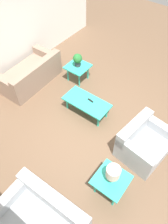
{
  "coord_description": "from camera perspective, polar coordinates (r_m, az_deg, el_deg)",
  "views": [
    {
      "loc": [
        -1.61,
        2.63,
        4.18
      ],
      "look_at": [
        0.23,
        0.19,
        0.55
      ],
      "focal_mm": 35.0,
      "sensor_mm": 36.0,
      "label": 1
    }
  ],
  "objects": [
    {
      "name": "ground_plane",
      "position": [
        5.19,
        3.3,
        -3.77
      ],
      "size": [
        14.0,
        14.0,
        0.0
      ],
      "primitive_type": "plane",
      "color": "brown"
    },
    {
      "name": "sofa",
      "position": [
        6.22,
        -13.79,
        9.5
      ],
      "size": [
        0.95,
        1.74,
        0.72
      ],
      "rotation": [
        0.0,
        0.0,
        1.6
      ],
      "color": "gray",
      "rests_on": "ground_plane"
    },
    {
      "name": "armchair",
      "position": [
        4.72,
        15.17,
        -7.95
      ],
      "size": [
        0.96,
        1.09,
        0.76
      ],
      "rotation": [
        0.0,
        0.0,
        -1.7
      ],
      "color": "#A8ADB2",
      "rests_on": "ground_plane"
    },
    {
      "name": "loveseat",
      "position": [
        4.05,
        -10.46,
        -25.84
      ],
      "size": [
        1.41,
        0.88,
        0.76
      ],
      "rotation": [
        0.0,
        0.0,
        3.17
      ],
      "color": "#A8ADB2",
      "rests_on": "ground_plane"
    },
    {
      "name": "coffee_table",
      "position": [
        5.2,
        0.7,
        2.44
      ],
      "size": [
        1.12,
        0.54,
        0.39
      ],
      "color": "#2DB79E",
      "rests_on": "ground_plane"
    },
    {
      "name": "side_table_plant",
      "position": [
        6.06,
        -1.63,
        11.47
      ],
      "size": [
        0.59,
        0.59,
        0.47
      ],
      "color": "#2DB79E",
      "rests_on": "ground_plane"
    },
    {
      "name": "side_table_lamp",
      "position": [
        4.11,
        7.11,
        -17.38
      ],
      "size": [
        0.59,
        0.59,
        0.47
      ],
      "color": "#2DB79E",
      "rests_on": "ground_plane"
    },
    {
      "name": "potted_plant",
      "position": [
        5.89,
        -1.69,
        13.6
      ],
      "size": [
        0.25,
        0.25,
        0.37
      ],
      "color": "#333338",
      "rests_on": "side_table_plant"
    },
    {
      "name": "table_lamp",
      "position": [
        3.82,
        7.59,
        -15.51
      ],
      "size": [
        0.24,
        0.24,
        0.39
      ],
      "color": "red",
      "rests_on": "side_table_lamp"
    },
    {
      "name": "remote_control",
      "position": [
        5.18,
        1.73,
        3.03
      ],
      "size": [
        0.16,
        0.06,
        0.02
      ],
      "color": "black",
      "rests_on": "coffee_table"
    }
  ]
}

